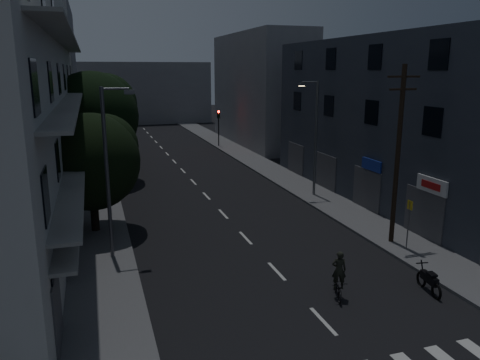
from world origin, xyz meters
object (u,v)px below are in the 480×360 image
motorcycle (429,281)px  cyclist (338,282)px  bus_stop_sign (409,216)px  utility_pole (398,152)px

motorcycle → cyclist: bearing=178.7°
bus_stop_sign → cyclist: bus_stop_sign is taller
utility_pole → bus_stop_sign: utility_pole is taller
bus_stop_sign → cyclist: 6.58m
utility_pole → motorcycle: utility_pole is taller
motorcycle → utility_pole: bearing=79.3°
utility_pole → cyclist: utility_pole is taller
bus_stop_sign → cyclist: (-5.61, -3.21, -1.22)m
bus_stop_sign → motorcycle: bearing=-115.1°
utility_pole → bus_stop_sign: size_ratio=3.56×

